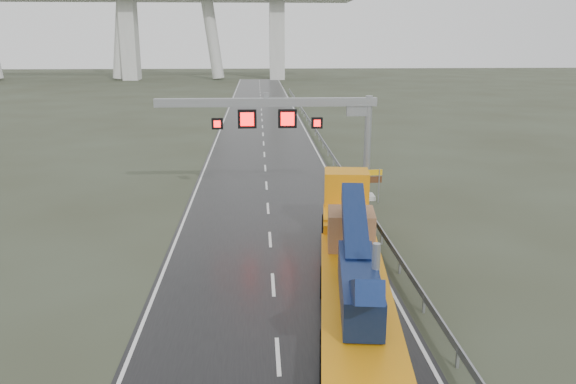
{
  "coord_description": "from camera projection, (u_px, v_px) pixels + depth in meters",
  "views": [
    {
      "loc": [
        -0.6,
        -19.61,
        10.86
      ],
      "look_at": [
        0.92,
        8.41,
        3.2
      ],
      "focal_mm": 35.0,
      "sensor_mm": 36.0,
      "label": 1
    }
  ],
  "objects": [
    {
      "name": "road",
      "position": [
        264.0,
        144.0,
        60.31
      ],
      "size": [
        11.0,
        200.0,
        0.02
      ],
      "primitive_type": "cube",
      "color": "black",
      "rests_on": "ground"
    },
    {
      "name": "sign_gantry",
      "position": [
        298.0,
        120.0,
        37.74
      ],
      "size": [
        14.9,
        1.2,
        7.42
      ],
      "color": "silver",
      "rests_on": "ground"
    },
    {
      "name": "ground",
      "position": [
        276.0,
        329.0,
        21.78
      ],
      "size": [
        400.0,
        400.0,
        0.0
      ],
      "primitive_type": "plane",
      "color": "#323525",
      "rests_on": "ground"
    },
    {
      "name": "guardrail",
      "position": [
        332.0,
        155.0,
        50.81
      ],
      "size": [
        0.2,
        140.0,
        1.4
      ],
      "primitive_type": null,
      "color": "gray",
      "rests_on": "ground"
    },
    {
      "name": "striped_barrier",
      "position": [
        363.0,
        209.0,
        35.45
      ],
      "size": [
        0.68,
        0.53,
        1.01
      ],
      "primitive_type": "cube",
      "rotation": [
        0.0,
        0.0,
        0.4
      ],
      "color": "red",
      "rests_on": "ground"
    },
    {
      "name": "heavy_haul_truck",
      "position": [
        352.0,
        245.0,
        25.74
      ],
      "size": [
        4.79,
        19.04,
        4.43
      ],
      "rotation": [
        0.0,
        0.0,
        -0.11
      ],
      "color": "orange",
      "rests_on": "ground"
    },
    {
      "name": "exit_sign_pair",
      "position": [
        372.0,
        179.0,
        38.09
      ],
      "size": [
        1.39,
        0.16,
        2.38
      ],
      "rotation": [
        0.0,
        0.0,
        0.07
      ],
      "color": "gray",
      "rests_on": "ground"
    }
  ]
}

